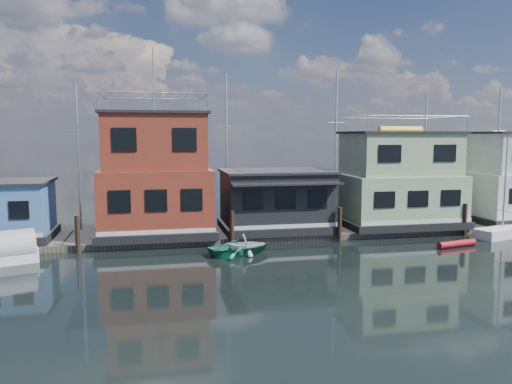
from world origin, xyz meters
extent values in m
plane|color=black|center=(0.00, 0.00, 0.00)|extent=(160.00, 160.00, 0.00)
cube|color=#595147|center=(0.00, 12.00, 0.20)|extent=(48.00, 5.00, 0.40)
cube|color=black|center=(-8.50, 12.00, 0.65)|extent=(7.40, 5.90, 0.50)
cube|color=maroon|center=(-8.50, 12.00, 2.77)|extent=(7.00, 5.50, 3.74)
cube|color=maroon|center=(-8.50, 12.00, 6.37)|extent=(6.30, 4.95, 3.46)
cube|color=black|center=(-8.50, 12.00, 8.18)|extent=(6.65, 5.23, 0.16)
cylinder|color=silver|center=(-8.50, 12.00, 10.26)|extent=(0.08, 0.08, 4.00)
cube|color=black|center=(-0.50, 12.00, 0.65)|extent=(7.40, 5.40, 0.50)
cube|color=black|center=(-0.50, 12.00, 2.60)|extent=(7.00, 5.00, 3.40)
cube|color=black|center=(-0.50, 12.00, 4.38)|extent=(7.30, 5.30, 0.16)
cube|color=black|center=(-0.50, 9.20, 3.79)|extent=(7.00, 1.20, 0.12)
cube|color=black|center=(8.50, 12.00, 0.65)|extent=(8.40, 5.90, 0.50)
cube|color=#9CB78B|center=(8.50, 12.00, 2.46)|extent=(8.00, 5.50, 3.12)
cube|color=#9CB78B|center=(8.50, 12.00, 5.46)|extent=(7.20, 4.95, 2.88)
cube|color=black|center=(8.50, 12.00, 6.98)|extent=(7.60, 5.23, 0.16)
cylinder|color=#FFFC25|center=(8.50, 12.00, 7.15)|extent=(3.20, 0.56, 0.56)
cylinder|color=#2D2116|center=(-13.00, 9.20, 1.10)|extent=(0.28, 0.28, 2.20)
cylinder|color=#2D2116|center=(-4.00, 9.20, 1.10)|extent=(0.28, 0.28, 2.20)
cylinder|color=#2D2116|center=(3.00, 9.20, 1.10)|extent=(0.28, 0.28, 2.20)
cylinder|color=#2D2116|center=(12.00, 9.20, 1.10)|extent=(0.28, 0.28, 2.20)
cylinder|color=silver|center=(-14.00, 18.00, 5.25)|extent=(0.16, 0.16, 10.50)
cylinder|color=silver|center=(-14.00, 18.00, 6.83)|extent=(1.40, 0.06, 0.06)
cylinder|color=silver|center=(-3.00, 18.00, 5.75)|extent=(0.16, 0.16, 11.50)
cylinder|color=silver|center=(-3.00, 18.00, 7.48)|extent=(1.40, 0.06, 0.06)
cylinder|color=silver|center=(6.00, 18.00, 6.00)|extent=(0.16, 0.16, 12.00)
cylinder|color=silver|center=(6.00, 18.00, 7.80)|extent=(1.40, 0.06, 0.06)
cylinder|color=silver|center=(14.00, 18.00, 5.00)|extent=(0.16, 0.16, 10.00)
cylinder|color=silver|center=(14.00, 18.00, 6.50)|extent=(1.40, 0.06, 0.06)
cylinder|color=silver|center=(21.00, 18.00, 5.50)|extent=(0.16, 0.16, 11.00)
cylinder|color=silver|center=(21.00, 18.00, 7.15)|extent=(1.40, 0.06, 0.06)
cylinder|color=#B5131F|center=(9.42, 6.17, 0.20)|extent=(2.82, 1.00, 0.41)
imported|color=white|center=(-3.50, 7.12, 0.59)|extent=(2.34, 2.05, 1.17)
imported|color=#227D69|center=(-3.83, 7.08, 0.39)|extent=(4.33, 3.60, 0.77)
cube|color=white|center=(14.16, 8.19, 0.33)|extent=(4.47, 2.65, 0.66)
cylinder|color=silver|center=(14.16, 8.19, 3.67)|extent=(0.12, 0.12, 6.03)
cube|color=silver|center=(14.16, 8.19, 1.79)|extent=(0.46, 1.27, 0.05)
camera|label=1|loc=(-8.69, -20.57, 6.81)|focal=35.00mm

